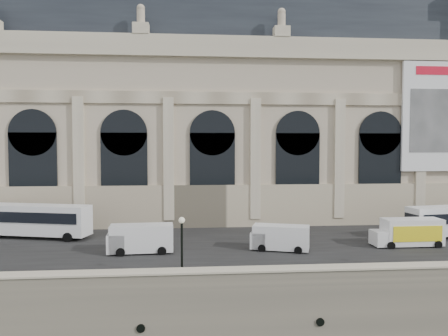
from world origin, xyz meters
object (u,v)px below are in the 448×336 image
object	(u,v)px
box_truck	(408,233)
lamp_left	(182,248)
van_b	(138,239)
van_c	(277,238)
bus_left	(34,220)

from	to	relation	value
box_truck	lamp_left	size ratio (longest dim) A/B	1.47
van_b	box_truck	world-z (taller)	box_truck
van_c	lamp_left	xyz separation A→B (m)	(-8.56, -7.80, 1.04)
van_b	van_c	xyz separation A→B (m)	(12.54, -0.05, -0.12)
box_truck	lamp_left	distance (m)	22.80
van_c	box_truck	distance (m)	12.67
bus_left	van_c	distance (m)	24.97
bus_left	van_b	world-z (taller)	bus_left
van_c	lamp_left	bearing A→B (deg)	-137.64
lamp_left	bus_left	bearing A→B (deg)	135.31
bus_left	van_c	xyz separation A→B (m)	(23.86, -7.34, -0.76)
van_c	bus_left	bearing A→B (deg)	162.90
van_b	box_truck	distance (m)	25.20
bus_left	van_b	distance (m)	13.48
van_c	lamp_left	size ratio (longest dim) A/B	1.24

